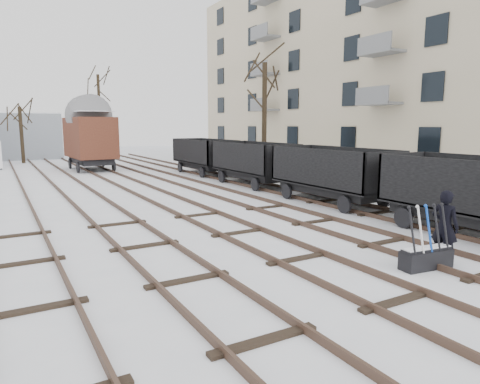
# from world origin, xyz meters

# --- Properties ---
(ground) EXTENTS (120.00, 120.00, 0.00)m
(ground) POSITION_xyz_m (0.00, 0.00, 0.00)
(ground) COLOR white
(ground) RESTS_ON ground
(tracks) EXTENTS (13.90, 52.00, 0.16)m
(tracks) POSITION_xyz_m (-0.00, 13.67, 0.07)
(tracks) COLOR black
(tracks) RESTS_ON ground
(apartment_block) EXTENTS (10.12, 45.00, 16.10)m
(apartment_block) POSITION_xyz_m (19.95, 14.00, 8.05)
(apartment_block) COLOR beige
(apartment_block) RESTS_ON ground
(shed_right) EXTENTS (7.00, 6.00, 4.50)m
(shed_right) POSITION_xyz_m (-4.00, 40.00, 2.25)
(shed_right) COLOR #959EA8
(shed_right) RESTS_ON ground
(ground_frame) EXTENTS (1.34, 0.57, 1.49)m
(ground_frame) POSITION_xyz_m (2.14, -1.99, 0.28)
(ground_frame) COLOR black
(ground_frame) RESTS_ON ground
(worker) EXTENTS (0.54, 0.72, 1.79)m
(worker) POSITION_xyz_m (2.89, -1.89, 0.89)
(worker) COLOR black
(worker) RESTS_ON ground
(freight_wagon_a) EXTENTS (2.31, 5.77, 2.36)m
(freight_wagon_a) POSITION_xyz_m (6.00, -0.88, 0.90)
(freight_wagon_a) COLOR black
(freight_wagon_a) RESTS_ON ground
(freight_wagon_b) EXTENTS (2.31, 5.77, 2.36)m
(freight_wagon_b) POSITION_xyz_m (6.00, 5.52, 0.90)
(freight_wagon_b) COLOR black
(freight_wagon_b) RESTS_ON ground
(freight_wagon_c) EXTENTS (2.31, 5.77, 2.36)m
(freight_wagon_c) POSITION_xyz_m (6.00, 11.92, 0.90)
(freight_wagon_c) COLOR black
(freight_wagon_c) RESTS_ON ground
(freight_wagon_d) EXTENTS (2.31, 5.77, 2.36)m
(freight_wagon_d) POSITION_xyz_m (6.00, 18.32, 0.90)
(freight_wagon_d) COLOR black
(freight_wagon_d) RESTS_ON ground
(box_van_wagon) EXTENTS (3.23, 5.73, 4.27)m
(box_van_wagon) POSITION_xyz_m (-0.21, 24.93, 2.49)
(box_van_wagon) COLOR black
(box_van_wagon) RESTS_ON ground
(tree_near) EXTENTS (0.30, 0.30, 7.03)m
(tree_near) POSITION_xyz_m (8.13, 14.17, 3.52)
(tree_near) COLOR black
(tree_near) RESTS_ON ground
(tree_far_left) EXTENTS (0.30, 0.30, 4.88)m
(tree_far_left) POSITION_xyz_m (-4.24, 33.81, 2.44)
(tree_far_left) COLOR black
(tree_far_left) RESTS_ON ground
(tree_far_right) EXTENTS (0.30, 0.30, 8.49)m
(tree_far_right) POSITION_xyz_m (3.46, 38.58, 4.24)
(tree_far_right) COLOR black
(tree_far_right) RESTS_ON ground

